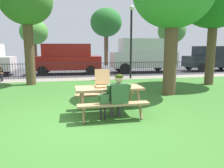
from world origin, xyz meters
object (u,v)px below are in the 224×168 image
(child_at_table, at_px, (104,102))
(parked_car_right, at_px, (143,55))
(lamp_post_walkway, at_px, (131,35))
(picnic_table_foreground, at_px, (109,93))
(parked_car_center, at_px, (67,58))
(far_tree_midright, at_px, (172,32))
(adult_at_table, at_px, (118,95))
(parked_car_far_right, at_px, (212,58))
(tree_by_fence, at_px, (26,3))
(far_tree_center, at_px, (106,23))
(far_tree_midleft, at_px, (34,33))
(pizza_slice_on_table, at_px, (117,86))
(pizza_box_open, at_px, (103,83))

(child_at_table, height_order, parked_car_right, parked_car_right)
(lamp_post_walkway, relative_size, parked_car_right, 0.89)
(picnic_table_foreground, bearing_deg, parked_car_center, 96.85)
(picnic_table_foreground, xyz_separation_m, far_tree_midright, (9.87, 16.38, 2.93))
(picnic_table_foreground, distance_m, adult_at_table, 0.52)
(picnic_table_foreground, height_order, adult_at_table, adult_at_table)
(lamp_post_walkway, distance_m, parked_car_far_right, 8.26)
(tree_by_fence, height_order, far_tree_center, far_tree_center)
(picnic_table_foreground, height_order, parked_car_right, parked_car_right)
(adult_at_table, bearing_deg, far_tree_midleft, 104.51)
(pizza_slice_on_table, height_order, far_tree_midright, far_tree_midright)
(pizza_box_open, bearing_deg, far_tree_midleft, 104.05)
(far_tree_midleft, xyz_separation_m, far_tree_center, (6.96, 0.00, 1.02))
(lamp_post_walkway, distance_m, parked_car_right, 3.63)
(pizza_slice_on_table, relative_size, tree_by_fence, 0.05)
(parked_car_far_right, xyz_separation_m, far_tree_midright, (-0.28, 6.70, 2.53))
(pizza_box_open, height_order, parked_car_center, parked_car_center)
(parked_car_center, bearing_deg, pizza_box_open, -83.97)
(pizza_box_open, bearing_deg, lamp_post_walkway, 67.84)
(picnic_table_foreground, relative_size, far_tree_center, 0.32)
(adult_at_table, distance_m, parked_car_right, 11.04)
(pizza_slice_on_table, relative_size, parked_car_far_right, 0.06)
(lamp_post_walkway, bearing_deg, parked_car_center, 142.14)
(parked_car_right, bearing_deg, far_tree_center, 103.64)
(child_at_table, bearing_deg, parked_car_right, 65.85)
(pizza_box_open, distance_m, far_tree_midright, 19.31)
(picnic_table_foreground, height_order, far_tree_midleft, far_tree_midleft)
(pizza_box_open, distance_m, adult_at_table, 0.69)
(parked_car_far_right, xyz_separation_m, far_tree_center, (-7.41, 6.70, 3.26))
(picnic_table_foreground, relative_size, parked_car_right, 0.38)
(far_tree_midleft, relative_size, far_tree_center, 0.78)
(lamp_post_walkway, height_order, tree_by_fence, tree_by_fence)
(parked_car_far_right, distance_m, far_tree_midright, 7.16)
(parked_car_far_right, distance_m, far_tree_center, 10.51)
(child_at_table, height_order, parked_car_far_right, parked_car_far_right)
(parked_car_center, height_order, parked_car_right, parked_car_right)
(pizza_box_open, relative_size, far_tree_midleft, 0.12)
(child_at_table, bearing_deg, tree_by_fence, 113.84)
(adult_at_table, height_order, far_tree_midleft, far_tree_midleft)
(picnic_table_foreground, relative_size, parked_car_center, 0.39)
(parked_car_center, bearing_deg, pizza_slice_on_table, -81.74)
(parked_car_center, bearing_deg, far_tree_midleft, 114.56)
(adult_at_table, height_order, parked_car_right, parked_car_right)
(picnic_table_foreground, relative_size, tree_by_fence, 0.36)
(pizza_box_open, height_order, lamp_post_walkway, lamp_post_walkway)
(far_tree_midright, bearing_deg, pizza_box_open, -121.59)
(tree_by_fence, relative_size, parked_car_right, 1.08)
(tree_by_fence, xyz_separation_m, far_tree_midright, (12.80, 10.80, -0.35))
(picnic_table_foreground, height_order, pizza_box_open, pizza_box_open)
(child_at_table, bearing_deg, parked_car_far_right, 44.59)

